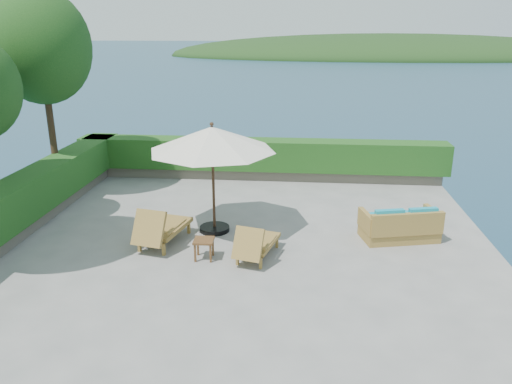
# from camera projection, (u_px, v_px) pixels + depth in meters

# --- Properties ---
(ground) EXTENTS (12.00, 12.00, 0.00)m
(ground) POSITION_uv_depth(u_px,v_px,m) (240.00, 246.00, 11.83)
(ground) COLOR gray
(ground) RESTS_ON ground
(foundation) EXTENTS (12.00, 12.00, 3.00)m
(foundation) POSITION_uv_depth(u_px,v_px,m) (241.00, 303.00, 12.32)
(foundation) COLOR #4E473E
(foundation) RESTS_ON ocean
(ocean) EXTENTS (600.00, 600.00, 0.00)m
(ocean) POSITION_uv_depth(u_px,v_px,m) (241.00, 353.00, 12.77)
(ocean) COLOR #163047
(ocean) RESTS_ON ground
(offshore_island) EXTENTS (126.00, 57.60, 12.60)m
(offshore_island) POSITION_uv_depth(u_px,v_px,m) (387.00, 56.00, 142.88)
(offshore_island) COLOR black
(offshore_island) RESTS_ON ocean
(planter_wall_far) EXTENTS (12.00, 0.60, 0.36)m
(planter_wall_far) POSITION_uv_depth(u_px,v_px,m) (260.00, 173.00, 17.07)
(planter_wall_far) COLOR #686153
(planter_wall_far) RESTS_ON ground
(planter_wall_left) EXTENTS (0.60, 12.00, 0.36)m
(planter_wall_left) POSITION_uv_depth(u_px,v_px,m) (15.00, 231.00, 12.27)
(planter_wall_left) COLOR #686153
(planter_wall_left) RESTS_ON ground
(hedge_far) EXTENTS (12.40, 0.90, 1.00)m
(hedge_far) POSITION_uv_depth(u_px,v_px,m) (260.00, 154.00, 16.86)
(hedge_far) COLOR #154313
(hedge_far) RESTS_ON planter_wall_far
(hedge_left) EXTENTS (0.90, 12.40, 1.00)m
(hedge_left) POSITION_uv_depth(u_px,v_px,m) (10.00, 205.00, 12.06)
(hedge_left) COLOR #154313
(hedge_left) RESTS_ON planter_wall_left
(tree_far) EXTENTS (2.80, 2.80, 6.03)m
(tree_far) POSITION_uv_depth(u_px,v_px,m) (41.00, 47.00, 14.00)
(tree_far) COLOR #3D2717
(tree_far) RESTS_ON ground
(patio_umbrella) EXTENTS (3.40, 3.40, 2.80)m
(patio_umbrella) POSITION_uv_depth(u_px,v_px,m) (212.00, 140.00, 11.98)
(patio_umbrella) COLOR black
(patio_umbrella) RESTS_ON ground
(lounge_left) EXTENTS (1.10, 1.91, 1.03)m
(lounge_left) POSITION_uv_depth(u_px,v_px,m) (161.00, 228.00, 11.77)
(lounge_left) COLOR olive
(lounge_left) RESTS_ON ground
(lounge_right) EXTENTS (1.00, 1.66, 0.90)m
(lounge_right) POSITION_uv_depth(u_px,v_px,m) (256.00, 243.00, 11.08)
(lounge_right) COLOR olive
(lounge_right) RESTS_ON ground
(side_table) EXTENTS (0.45, 0.45, 0.47)m
(side_table) POSITION_uv_depth(u_px,v_px,m) (204.00, 243.00, 11.07)
(side_table) COLOR brown
(side_table) RESTS_ON ground
(wicker_loveseat) EXTENTS (1.98, 1.32, 0.89)m
(wicker_loveseat) POSITION_uv_depth(u_px,v_px,m) (400.00, 226.00, 12.09)
(wicker_loveseat) COLOR olive
(wicker_loveseat) RESTS_ON ground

